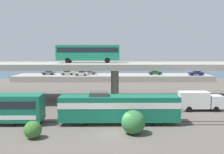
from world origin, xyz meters
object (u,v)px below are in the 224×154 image
train_locomotive (125,107)px  parked_car_1 (81,73)px  transit_bus_on_overpass (88,52)px  parked_car_2 (48,72)px  parked_car_5 (89,72)px  parked_car_3 (196,73)px  parked_car_4 (67,73)px  parked_car_0 (155,72)px  service_truck_west (199,100)px

train_locomotive → parked_car_1: train_locomotive is taller
transit_bus_on_overpass → parked_car_2: transit_bus_on_overpass is taller
parked_car_1 → parked_car_5: bearing=-120.0°
parked_car_3 → parked_car_4: size_ratio=1.07×
train_locomotive → parked_car_4: 52.52m
train_locomotive → parked_car_2: size_ratio=4.07×
train_locomotive → parked_car_4: size_ratio=3.79×
transit_bus_on_overpass → parked_car_5: 36.32m
parked_car_1 → parked_car_2: size_ratio=1.00×
parked_car_1 → parked_car_3: 36.73m
train_locomotive → parked_car_5: train_locomotive is taller
parked_car_4 → parked_car_0: bearing=1.3°
service_truck_west → parked_car_1: parked_car_1 is taller
transit_bus_on_overpass → parked_car_2: (-16.09, 34.42, -6.74)m
parked_car_1 → parked_car_5: (2.25, 3.89, 0.00)m
parked_car_3 → parked_car_4: 41.51m
parked_car_3 → train_locomotive: bearing=61.9°
parked_car_4 → parked_car_5: same height
parked_car_1 → parked_car_2: 11.50m
train_locomotive → parked_car_4: (-15.77, 50.09, 0.36)m
parked_car_1 → parked_car_0: bearing=-174.0°
train_locomotive → parked_car_3: 54.49m
train_locomotive → parked_car_4: bearing=107.5°
parked_car_1 → parked_car_3: bearing=179.7°
service_truck_west → parked_car_3: 42.86m
service_truck_west → parked_car_0: (0.71, 43.41, 0.91)m
parked_car_3 → transit_bus_on_overpass: bearing=44.7°
parked_car_2 → train_locomotive: bearing=113.5°
transit_bus_on_overpass → parked_car_0: (19.12, 34.21, -6.74)m
service_truck_west → parked_car_0: parked_car_0 is taller
train_locomotive → parked_car_5: bearing=99.6°
parked_car_4 → train_locomotive: bearing=-72.5°
service_truck_west → parked_car_5: parked_car_5 is taller
parked_car_1 → parked_car_2: bearing=-13.7°
parked_car_0 → parked_car_4: bearing=-178.7°
parked_car_0 → parked_car_2: 35.21m
parked_car_1 → parked_car_4: size_ratio=0.93×
transit_bus_on_overpass → parked_car_2: 38.59m
parked_car_2 → parked_car_3: bearing=176.5°
train_locomotive → transit_bus_on_overpass: bearing=110.3°
parked_car_0 → parked_car_3: (12.70, -2.72, 0.00)m
parked_car_1 → parked_car_3: same height
parked_car_4 → parked_car_5: 7.28m
service_truck_west → parked_car_5: size_ratio=1.57×
train_locomotive → parked_car_5: 52.88m
parked_car_0 → parked_car_2: same height
parked_car_3 → parked_car_1: bearing=-0.3°
service_truck_west → parked_car_3: bearing=71.8°
parked_car_2 → parked_car_3: same height
parked_car_0 → parked_car_2: bearing=179.7°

